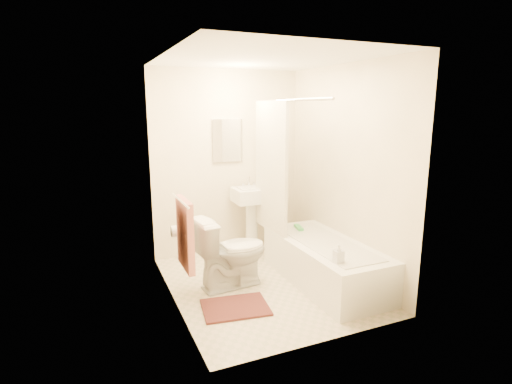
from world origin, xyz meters
name	(u,v)px	position (x,y,z in m)	size (l,w,h in m)	color
floor	(265,284)	(0.00, 0.00, 0.00)	(2.40, 2.40, 0.00)	beige
ceiling	(266,58)	(0.00, 0.00, 2.40)	(2.40, 2.40, 0.00)	white
wall_back	(227,163)	(0.00, 1.20, 1.20)	(2.00, 0.02, 2.40)	beige
wall_left	(170,185)	(-1.00, 0.00, 1.20)	(0.02, 2.40, 2.40)	beige
wall_right	(345,172)	(1.00, 0.00, 1.20)	(0.02, 2.40, 2.40)	beige
mirror	(228,141)	(0.00, 1.18, 1.50)	(0.40, 0.03, 0.55)	white
curtain_rod	(288,100)	(0.30, 0.10, 2.00)	(0.03, 0.03, 1.70)	silver
shower_curtain	(271,168)	(0.30, 0.50, 1.22)	(0.04, 0.80, 1.55)	silver
towel_bar	(181,201)	(-0.96, -0.25, 1.10)	(0.02, 0.02, 0.60)	silver
towel	(185,234)	(-0.93, -0.25, 0.78)	(0.06, 0.45, 0.66)	#CC7266
toilet_paper	(177,231)	(-0.93, 0.12, 0.70)	(0.12, 0.12, 0.11)	white
toilet	(231,252)	(-0.35, 0.12, 0.39)	(0.45, 0.80, 0.78)	silver
sink	(252,218)	(0.25, 0.95, 0.49)	(0.50, 0.40, 0.98)	white
bathtub	(324,262)	(0.64, -0.20, 0.23)	(0.72, 1.65, 0.46)	white
bath_mat	(235,307)	(-0.49, -0.37, 0.01)	(0.64, 0.48, 0.02)	#4D2721
soap_bottle	(339,254)	(0.42, -0.76, 0.56)	(0.08, 0.09, 0.19)	white
scrub_brush	(299,228)	(0.60, 0.33, 0.48)	(0.06, 0.21, 0.04)	green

